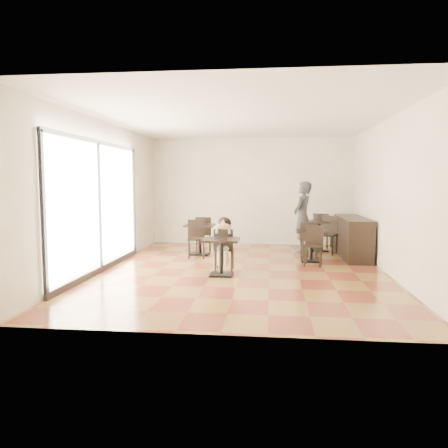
# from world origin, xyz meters

# --- Properties ---
(floor) EXTENTS (6.00, 8.00, 0.01)m
(floor) POSITION_xyz_m (0.00, 0.00, 0.00)
(floor) COLOR brown
(floor) RESTS_ON ground
(ceiling) EXTENTS (6.00, 8.00, 0.01)m
(ceiling) POSITION_xyz_m (0.00, 0.00, 3.20)
(ceiling) COLOR white
(ceiling) RESTS_ON floor
(wall_back) EXTENTS (6.00, 0.01, 3.20)m
(wall_back) POSITION_xyz_m (0.00, 4.00, 1.60)
(wall_back) COLOR white
(wall_back) RESTS_ON floor
(wall_front) EXTENTS (6.00, 0.01, 3.20)m
(wall_front) POSITION_xyz_m (0.00, -4.00, 1.60)
(wall_front) COLOR white
(wall_front) RESTS_ON floor
(wall_left) EXTENTS (0.01, 8.00, 3.20)m
(wall_left) POSITION_xyz_m (-3.00, 0.00, 1.60)
(wall_left) COLOR white
(wall_left) RESTS_ON floor
(wall_right) EXTENTS (0.01, 8.00, 3.20)m
(wall_right) POSITION_xyz_m (3.00, 0.00, 1.60)
(wall_right) COLOR white
(wall_right) RESTS_ON floor
(storefront_window) EXTENTS (0.04, 4.50, 2.60)m
(storefront_window) POSITION_xyz_m (-2.97, -0.50, 1.40)
(storefront_window) COLOR white
(storefront_window) RESTS_ON floor
(child_table) EXTENTS (0.71, 0.71, 0.75)m
(child_table) POSITION_xyz_m (-0.38, -0.58, 0.37)
(child_table) COLOR black
(child_table) RESTS_ON floor
(child_chair) EXTENTS (0.41, 0.41, 0.90)m
(child_chair) POSITION_xyz_m (-0.38, -0.03, 0.45)
(child_chair) COLOR black
(child_chair) RESTS_ON floor
(child) EXTENTS (0.41, 0.57, 1.13)m
(child) POSITION_xyz_m (-0.38, -0.03, 0.57)
(child) COLOR slate
(child) RESTS_ON child_chair
(plate) EXTENTS (0.25, 0.25, 0.02)m
(plate) POSITION_xyz_m (-0.38, -0.68, 0.76)
(plate) COLOR black
(plate) RESTS_ON child_table
(pizza_slice) EXTENTS (0.26, 0.20, 0.06)m
(pizza_slice) POSITION_xyz_m (-0.38, -0.22, 0.98)
(pizza_slice) COLOR #F1C785
(pizza_slice) RESTS_ON child
(adult_patron) EXTENTS (0.70, 0.82, 1.90)m
(adult_patron) POSITION_xyz_m (1.44, 2.60, 0.95)
(adult_patron) COLOR #323236
(adult_patron) RESTS_ON floor
(cafe_table_mid) EXTENTS (0.83, 0.83, 0.75)m
(cafe_table_mid) POSITION_xyz_m (1.56, 1.22, 0.37)
(cafe_table_mid) COLOR black
(cafe_table_mid) RESTS_ON floor
(cafe_table_left) EXTENTS (0.86, 0.86, 0.79)m
(cafe_table_left) POSITION_xyz_m (-1.24, 1.92, 0.39)
(cafe_table_left) COLOR black
(cafe_table_left) RESTS_ON floor
(cafe_table_back) EXTENTS (1.03, 1.03, 0.83)m
(cafe_table_back) POSITION_xyz_m (1.91, 2.90, 0.41)
(cafe_table_back) COLOR black
(cafe_table_back) RESTS_ON floor
(chair_mid_a) EXTENTS (0.48, 0.48, 0.90)m
(chair_mid_a) POSITION_xyz_m (1.56, 1.77, 0.45)
(chair_mid_a) COLOR black
(chair_mid_a) RESTS_ON floor
(chair_mid_b) EXTENTS (0.48, 0.48, 0.90)m
(chair_mid_b) POSITION_xyz_m (1.56, 0.67, 0.45)
(chair_mid_b) COLOR black
(chair_mid_b) RESTS_ON floor
(chair_left_a) EXTENTS (0.49, 0.49, 0.95)m
(chair_left_a) POSITION_xyz_m (-1.24, 2.47, 0.47)
(chair_left_a) COLOR black
(chair_left_a) RESTS_ON floor
(chair_left_b) EXTENTS (0.49, 0.49, 0.95)m
(chair_left_b) POSITION_xyz_m (-1.24, 1.37, 0.47)
(chair_left_b) COLOR black
(chair_left_b) RESTS_ON floor
(chair_back_a) EXTENTS (0.59, 0.59, 1.00)m
(chair_back_a) POSITION_xyz_m (2.08, 3.45, 0.50)
(chair_back_a) COLOR black
(chair_back_a) RESTS_ON floor
(chair_back_b) EXTENTS (0.59, 0.59, 1.00)m
(chair_back_b) POSITION_xyz_m (2.08, 2.35, 0.50)
(chair_back_b) COLOR black
(chair_back_b) RESTS_ON floor
(service_counter) EXTENTS (0.60, 2.40, 1.00)m
(service_counter) POSITION_xyz_m (2.65, 2.00, 0.50)
(service_counter) COLOR black
(service_counter) RESTS_ON floor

